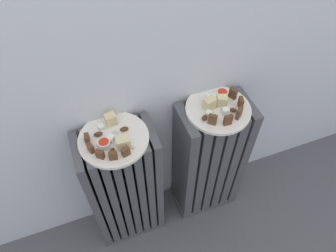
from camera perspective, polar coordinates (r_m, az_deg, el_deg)
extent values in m
cube|color=#47474C|center=(1.61, -6.73, -16.63)|extent=(0.29, 0.17, 0.03)
cube|color=#47474C|center=(1.31, -13.56, -12.43)|extent=(0.03, 0.17, 0.63)
cube|color=#47474C|center=(1.31, -11.99, -12.01)|extent=(0.03, 0.17, 0.63)
cube|color=#47474C|center=(1.31, -10.41, -11.58)|extent=(0.03, 0.17, 0.63)
cube|color=#47474C|center=(1.31, -8.85, -11.15)|extent=(0.03, 0.17, 0.63)
cube|color=#47474C|center=(1.31, -7.29, -10.70)|extent=(0.03, 0.17, 0.63)
cube|color=#47474C|center=(1.31, -5.74, -10.25)|extent=(0.03, 0.17, 0.63)
cube|color=#47474C|center=(1.32, -4.20, -9.79)|extent=(0.03, 0.17, 0.63)
cube|color=#47474C|center=(1.32, -2.67, -9.33)|extent=(0.03, 0.17, 0.63)
cube|color=#47474C|center=(1.66, 6.38, -12.40)|extent=(0.29, 0.17, 0.03)
cube|color=#47474C|center=(1.35, 2.85, -7.60)|extent=(0.04, 0.17, 0.63)
cube|color=#47474C|center=(1.36, 4.77, -6.98)|extent=(0.04, 0.17, 0.63)
cube|color=#47474C|center=(1.37, 6.64, -6.37)|extent=(0.04, 0.17, 0.63)
cube|color=#47474C|center=(1.39, 8.48, -5.76)|extent=(0.04, 0.17, 0.63)
cube|color=#47474C|center=(1.40, 10.26, -5.16)|extent=(0.04, 0.17, 0.63)
cube|color=#47474C|center=(1.42, 12.00, -4.56)|extent=(0.04, 0.17, 0.63)
cylinder|color=silver|center=(1.04, -9.98, -2.33)|extent=(0.24, 0.24, 0.01)
cylinder|color=silver|center=(1.13, 9.23, 3.07)|extent=(0.24, 0.24, 0.01)
cube|color=#56351E|center=(1.03, -14.73, -2.26)|extent=(0.02, 0.03, 0.03)
cube|color=#56351E|center=(1.01, -14.10, -3.94)|extent=(0.02, 0.03, 0.03)
cube|color=#56351E|center=(0.99, -12.44, -5.12)|extent=(0.03, 0.03, 0.03)
cube|color=#56351E|center=(0.98, -10.13, -5.42)|extent=(0.03, 0.02, 0.03)
cube|color=#56351E|center=(0.98, -7.81, -4.74)|extent=(0.03, 0.02, 0.03)
cube|color=beige|center=(1.00, -8.31, -2.94)|extent=(0.05, 0.04, 0.04)
cube|color=beige|center=(1.06, -10.52, 1.20)|extent=(0.04, 0.03, 0.04)
cube|color=white|center=(1.06, -12.25, -0.25)|extent=(0.02, 0.02, 0.02)
cube|color=white|center=(1.02, -10.48, -2.25)|extent=(0.03, 0.03, 0.02)
ellipsoid|color=#4C2814|center=(1.05, -12.76, -1.46)|extent=(0.03, 0.02, 0.02)
ellipsoid|color=#4C2814|center=(1.05, -8.10, -0.56)|extent=(0.03, 0.02, 0.01)
ellipsoid|color=#4C2814|center=(1.00, -10.27, -4.52)|extent=(0.02, 0.03, 0.02)
cylinder|color=white|center=(1.01, -11.69, -3.28)|extent=(0.04, 0.04, 0.02)
cylinder|color=red|center=(1.01, -11.75, -3.06)|extent=(0.03, 0.03, 0.01)
cube|color=#56351E|center=(1.06, 8.23, 1.21)|extent=(0.03, 0.03, 0.04)
cube|color=#56351E|center=(1.06, 11.01, 1.09)|extent=(0.03, 0.01, 0.04)
cube|color=#56351E|center=(1.09, 12.98, 2.30)|extent=(0.03, 0.03, 0.04)
cube|color=#56351E|center=(1.13, 13.28, 4.20)|extent=(0.02, 0.03, 0.04)
cube|color=#56351E|center=(1.16, 11.90, 5.91)|extent=(0.02, 0.03, 0.04)
cube|color=beige|center=(1.12, 9.91, 4.62)|extent=(0.05, 0.04, 0.04)
cube|color=beige|center=(1.10, 7.67, 4.11)|extent=(0.05, 0.04, 0.05)
cube|color=white|center=(1.10, 10.55, 2.71)|extent=(0.03, 0.03, 0.02)
cube|color=white|center=(1.15, 8.74, 5.27)|extent=(0.03, 0.03, 0.02)
cube|color=white|center=(1.14, 7.57, 5.22)|extent=(0.03, 0.03, 0.02)
cube|color=white|center=(1.09, 7.54, 2.24)|extent=(0.03, 0.03, 0.02)
ellipsoid|color=#4C2814|center=(1.07, 6.76, 1.51)|extent=(0.03, 0.03, 0.02)
ellipsoid|color=#4C2814|center=(1.12, 11.97, 2.90)|extent=(0.03, 0.03, 0.01)
cylinder|color=white|center=(1.16, 9.93, 5.80)|extent=(0.04, 0.04, 0.03)
cylinder|color=red|center=(1.15, 9.98, 6.04)|extent=(0.04, 0.04, 0.01)
cube|color=#B7B7BC|center=(1.02, -7.65, -3.10)|extent=(0.04, 0.07, 0.00)
cube|color=#B7B7BC|center=(1.05, -9.80, -1.42)|extent=(0.03, 0.03, 0.00)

